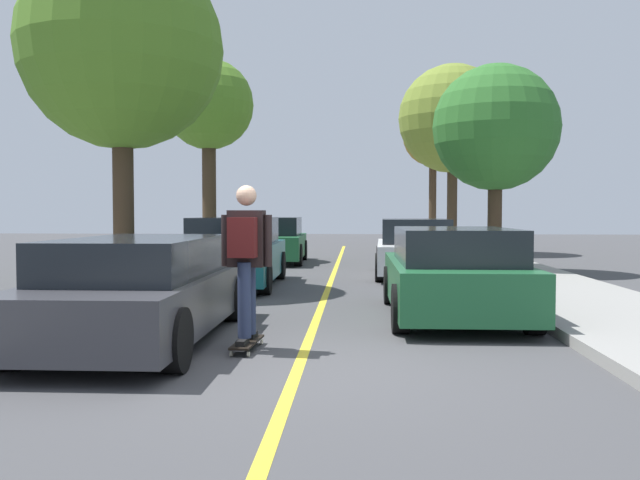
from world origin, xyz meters
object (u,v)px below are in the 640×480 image
street_tree_left_near (209,107)px  skateboarder (246,253)px  parked_car_left_nearest (142,290)px  street_tree_right_near (453,119)px  street_tree_right_nearest (496,129)px  parked_car_right_nearest (453,273)px  parked_car_left_far (272,241)px  parked_car_left_near (234,252)px  skateboard (247,342)px  street_tree_right_far (433,137)px  street_tree_left_nearest (122,49)px  parked_car_right_near (415,248)px

street_tree_left_near → skateboarder: (3.45, -13.71, -3.76)m
parked_car_left_nearest → street_tree_right_near: 18.84m
street_tree_right_nearest → parked_car_right_nearest: bearing=-105.7°
parked_car_left_far → parked_car_left_near: bearing=-90.0°
street_tree_right_near → skateboard: street_tree_right_near is taller
parked_car_left_near → parked_car_left_far: (0.00, 6.36, -0.03)m
street_tree_right_far → street_tree_right_nearest: bearing=-90.0°
street_tree_left_nearest → street_tree_right_near: 14.48m
street_tree_left_near → street_tree_right_nearest: size_ratio=1.21×
parked_car_right_near → parked_car_left_far: bearing=135.8°
street_tree_right_nearest → street_tree_right_far: (0.00, 14.27, 1.35)m
parked_car_left_near → parked_car_left_far: bearing=90.0°
parked_car_left_far → street_tree_right_far: bearing=61.7°
street_tree_left_near → street_tree_right_near: (8.20, 4.06, 0.11)m
skateboard → street_tree_left_nearest: bearing=120.7°
parked_car_right_near → street_tree_right_near: 9.92m
parked_car_right_nearest → street_tree_right_far: (2.11, 21.74, 4.37)m
parked_car_right_nearest → parked_car_right_near: size_ratio=0.92×
parked_car_left_far → street_tree_right_far: 13.56m
parked_car_right_nearest → street_tree_right_nearest: street_tree_right_nearest is taller
street_tree_right_nearest → skateboard: street_tree_right_nearest is taller
street_tree_left_near → parked_car_right_near: bearing=-37.2°
street_tree_left_nearest → street_tree_right_near: (8.20, 11.93, 0.16)m
parked_car_right_nearest → skateboarder: (-2.65, -2.52, 0.44)m
parked_car_left_near → parked_car_right_nearest: bearing=-45.5°
parked_car_right_nearest → street_tree_right_nearest: (2.11, 7.47, 3.02)m
parked_car_left_nearest → parked_car_left_near: parked_car_left_near is taller
parked_car_right_nearest → skateboarder: size_ratio=2.38×
parked_car_right_near → skateboarder: size_ratio=2.58×
parked_car_left_far → street_tree_right_far: size_ratio=0.64×
parked_car_left_near → street_tree_right_far: bearing=71.0°
skateboard → skateboarder: (-0.00, -0.03, 1.01)m
parked_car_left_near → street_tree_left_nearest: bearing=-160.4°
street_tree_right_nearest → street_tree_left_nearest: bearing=-153.2°
street_tree_right_nearest → skateboarder: size_ratio=2.94×
parked_car_left_nearest → street_tree_left_nearest: size_ratio=0.68×
street_tree_right_far → skateboarder: bearing=-101.1°
parked_car_left_far → street_tree_left_nearest: 8.48m
street_tree_right_far → skateboarder: size_ratio=3.62×
parked_car_left_near → parked_car_left_far: 6.36m
parked_car_right_nearest → street_tree_left_nearest: (-6.10, 3.32, 4.14)m
parked_car_right_nearest → street_tree_right_far: street_tree_right_far is taller
street_tree_left_nearest → street_tree_right_nearest: (8.20, 4.15, -1.12)m
parked_car_right_near → parked_car_left_nearest: bearing=-114.9°
street_tree_right_near → skateboarder: 18.80m
parked_car_left_near → parked_car_right_nearest: 5.70m
parked_car_left_near → skateboard: size_ratio=5.05×
parked_car_left_far → street_tree_left_near: bearing=160.2°
street_tree_right_near → parked_car_left_near: bearing=-118.6°
parked_car_left_near → parked_car_right_near: (4.00, 2.48, -0.03)m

